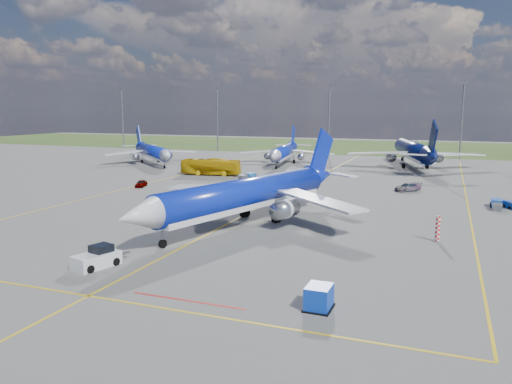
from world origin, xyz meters
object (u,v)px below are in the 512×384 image
(bg_jet_n, at_px, (413,167))
(service_car_b, at_px, (240,183))
(main_airliner, at_px, (247,224))
(baggage_tug_c, at_px, (248,176))
(service_car_a, at_px, (141,184))
(service_car_c, at_px, (408,187))
(warning_post, at_px, (438,229))
(pushback_tug, at_px, (97,258))
(baggage_tug_w, at_px, (497,204))
(apron_bus, at_px, (211,167))
(bg_jet_nw, at_px, (152,164))
(uld_container, at_px, (319,297))
(bg_jet_nnw, at_px, (284,164))

(bg_jet_n, bearing_deg, service_car_b, 43.36)
(main_airliner, relative_size, baggage_tug_c, 8.87)
(service_car_a, xyz_separation_m, service_car_c, (48.55, 13.32, 0.08))
(bg_jet_n, distance_m, main_airliner, 77.04)
(warning_post, bearing_deg, pushback_tug, -144.65)
(baggage_tug_w, bearing_deg, apron_bus, 164.67)
(bg_jet_n, xyz_separation_m, service_car_a, (-46.75, -53.90, 0.67))
(service_car_b, bearing_deg, bg_jet_nw, 83.93)
(apron_bus, xyz_separation_m, service_car_a, (-4.86, -20.63, -1.22))
(main_airliner, bearing_deg, bg_jet_nw, 148.45)
(bg_jet_n, relative_size, service_car_c, 9.12)
(bg_jet_n, bearing_deg, apron_bus, 23.87)
(warning_post, distance_m, bg_jet_nw, 95.03)
(bg_jet_nw, bearing_deg, baggage_tug_c, -73.14)
(bg_jet_nw, bearing_deg, uld_container, -97.41)
(bg_jet_nw, height_order, uld_container, bg_jet_nw)
(pushback_tug, height_order, service_car_c, pushback_tug)
(uld_container, bearing_deg, apron_bus, 122.87)
(pushback_tug, bearing_deg, service_car_c, 82.75)
(main_airliner, height_order, apron_bus, main_airliner)
(pushback_tug, distance_m, apron_bus, 66.92)
(service_car_b, bearing_deg, baggage_tug_c, 45.54)
(warning_post, height_order, service_car_b, warning_post)
(bg_jet_nnw, distance_m, baggage_tug_c, 30.05)
(bg_jet_nw, relative_size, service_car_b, 8.24)
(main_airliner, relative_size, uld_container, 19.42)
(bg_jet_nw, relative_size, service_car_a, 9.34)
(warning_post, bearing_deg, service_car_b, 141.32)
(warning_post, distance_m, uld_container, 25.10)
(main_airliner, xyz_separation_m, baggage_tug_c, (-16.06, 40.12, 0.50))
(bg_jet_n, height_order, uld_container, bg_jet_n)
(bg_jet_nw, bearing_deg, pushback_tug, -107.34)
(bg_jet_nnw, relative_size, baggage_tug_c, 7.50)
(bg_jet_n, distance_m, apron_bus, 53.53)
(pushback_tug, bearing_deg, baggage_tug_c, 114.63)
(bg_jet_nw, height_order, service_car_b, bg_jet_nw)
(bg_jet_n, relative_size, apron_bus, 3.46)
(bg_jet_n, height_order, baggage_tug_w, bg_jet_n)
(service_car_c, distance_m, baggage_tug_w, 18.04)
(uld_container, bearing_deg, service_car_a, 136.24)
(main_airliner, distance_m, apron_bus, 49.49)
(apron_bus, bearing_deg, service_car_c, -107.24)
(bg_jet_nnw, distance_m, service_car_a, 50.49)
(apron_bus, bearing_deg, bg_jet_nnw, -24.74)
(service_car_b, bearing_deg, pushback_tug, -141.91)
(bg_jet_nw, distance_m, baggage_tug_w, 89.97)
(service_car_c, bearing_deg, bg_jet_nnw, -178.26)
(service_car_b, bearing_deg, uld_container, -120.77)
(main_airliner, relative_size, baggage_tug_w, 8.07)
(bg_jet_n, bearing_deg, service_car_c, 77.95)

